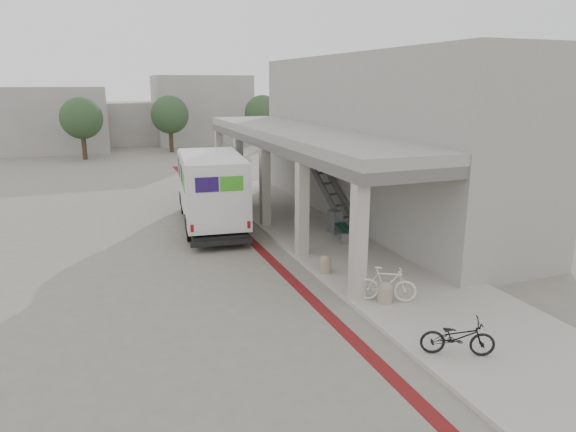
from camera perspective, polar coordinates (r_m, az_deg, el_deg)
name	(u,v)px	position (r m, az deg, el deg)	size (l,w,h in m)	color
ground	(248,269)	(16.79, -4.50, -5.92)	(120.00, 120.00, 0.00)	slate
bike_lane_stripe	(258,248)	(18.87, -3.30, -3.54)	(0.35, 40.00, 0.01)	maroon
sidewalk	(357,253)	(18.22, 7.68, -4.14)	(4.40, 28.00, 0.12)	#9D998D
transit_building	(368,141)	(22.71, 8.91, 8.19)	(7.60, 17.00, 7.00)	gray
distant_backdrop	(108,118)	(51.12, -19.39, 10.28)	(28.00, 10.00, 6.50)	gray
tree_left	(81,118)	(43.21, -21.97, 10.03)	(3.20, 3.20, 4.80)	#38281C
tree_mid	(170,115)	(45.64, -13.01, 10.90)	(3.20, 3.20, 4.80)	#38281C
tree_right	(263,114)	(46.47, -2.83, 11.31)	(3.20, 3.20, 4.80)	#38281C
fedex_truck	(210,187)	(21.54, -8.63, 3.17)	(3.07, 7.51, 3.12)	black
bench	(342,229)	(19.72, 5.99, -1.40)	(0.91, 2.09, 0.48)	slate
bollard_near	(385,292)	(14.19, 10.75, -8.28)	(0.40, 0.40, 0.61)	gray
bollard_far	(325,264)	(16.09, 4.15, -5.33)	(0.37, 0.37, 0.56)	gray
utility_cabinet	(335,222)	(20.25, 5.26, -0.63)	(0.41, 0.54, 0.90)	slate
bicycle_black	(458,337)	(12.00, 18.33, -12.63)	(0.56, 1.60, 0.84)	black
bicycle_cream	(387,284)	(14.21, 10.90, -7.45)	(0.46, 1.62, 0.97)	beige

